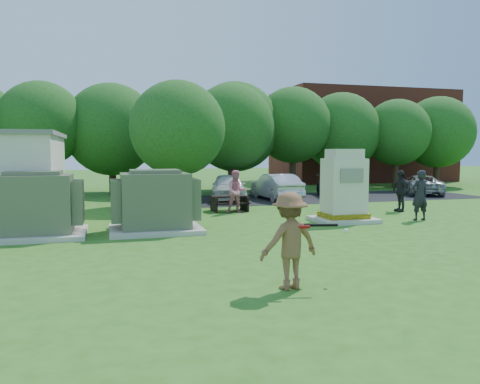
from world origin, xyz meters
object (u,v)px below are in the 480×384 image
object	(u,v)px
picnic_table	(229,201)
car_dark	(337,186)
transformer_left	(35,206)
generator_cabinet	(344,190)
person_walking_right	(400,191)
car_white	(228,187)
batter	(289,241)
person_at_picnic	(237,192)
transformer_right	(155,203)
person_by_generator	(420,195)
car_silver_b	(421,185)
car_silver_a	(276,187)

from	to	relation	value
picnic_table	car_dark	world-z (taller)	car_dark
transformer_left	generator_cabinet	xyz separation A→B (m)	(10.81, 0.25, 0.24)
person_walking_right	car_white	size ratio (longest dim) A/B	0.43
generator_cabinet	person_walking_right	size ratio (longest dim) A/B	1.50
generator_cabinet	car_dark	xyz separation A→B (m)	(4.14, 8.48, -0.56)
batter	person_at_picnic	xyz separation A→B (m)	(2.00, 11.08, -0.01)
person_walking_right	generator_cabinet	bearing A→B (deg)	-61.68
generator_cabinet	person_walking_right	bearing A→B (deg)	27.34
transformer_right	person_by_generator	size ratio (longest dim) A/B	1.54
person_at_picnic	batter	bearing A→B (deg)	-98.02
person_by_generator	car_silver_b	size ratio (longest dim) A/B	0.45
picnic_table	person_walking_right	size ratio (longest dim) A/B	0.88
generator_cabinet	car_silver_a	distance (m)	8.31
generator_cabinet	person_at_picnic	xyz separation A→B (m)	(-3.25, 3.50, -0.28)
car_white	car_dark	world-z (taller)	car_white
transformer_left	person_by_generator	xyz separation A→B (m)	(13.81, -0.26, 0.01)
person_at_picnic	car_silver_b	xyz separation A→B (m)	(13.31, 5.33, -0.33)
transformer_left	person_at_picnic	size ratio (longest dim) A/B	1.61
person_at_picnic	car_dark	bearing A→B (deg)	36.20
picnic_table	car_dark	bearing A→B (deg)	29.55
person_at_picnic	person_walking_right	distance (m)	7.28
generator_cabinet	car_white	distance (m)	8.88
picnic_table	person_walking_right	xyz separation A→B (m)	(7.28, -2.20, 0.49)
person_by_generator	car_dark	bearing A→B (deg)	-97.32
person_by_generator	car_dark	size ratio (longest dim) A/B	0.44
person_at_picnic	transformer_right	bearing A→B (deg)	-133.62
person_by_generator	person_walking_right	distance (m)	2.66
generator_cabinet	car_white	size ratio (longest dim) A/B	0.64
transformer_right	car_dark	xyz separation A→B (m)	(11.25, 8.73, -0.32)
person_at_picnic	car_silver_a	xyz separation A→B (m)	(3.57, 4.80, -0.21)
person_walking_right	picnic_table	bearing A→B (deg)	-105.85
car_silver_a	car_dark	bearing A→B (deg)	-179.64
transformer_left	car_silver_a	xyz separation A→B (m)	(11.13, 8.54, -0.25)
picnic_table	car_silver_b	size ratio (longest dim) A/B	0.37
batter	person_by_generator	bearing A→B (deg)	-148.37
batter	transformer_left	bearing A→B (deg)	-61.78
person_at_picnic	picnic_table	bearing A→B (deg)	104.31
transformer_right	batter	distance (m)	7.56
transformer_left	picnic_table	xyz separation A→B (m)	(7.41, 4.45, -0.53)
transformer_left	picnic_table	size ratio (longest dim) A/B	1.84
generator_cabinet	person_at_picnic	size ratio (longest dim) A/B	1.48
picnic_table	car_silver_b	world-z (taller)	car_silver_b
car_white	car_dark	xyz separation A→B (m)	(6.46, -0.08, -0.09)
picnic_table	car_silver_b	distance (m)	14.24
picnic_table	car_white	xyz separation A→B (m)	(1.08, 4.35, 0.30)
car_dark	transformer_left	bearing A→B (deg)	-134.68
person_walking_right	car_dark	distance (m)	6.49
car_white	car_silver_a	size ratio (longest dim) A/B	0.99
person_by_generator	car_white	size ratio (longest dim) A/B	0.45
batter	car_white	bearing A→B (deg)	-109.27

